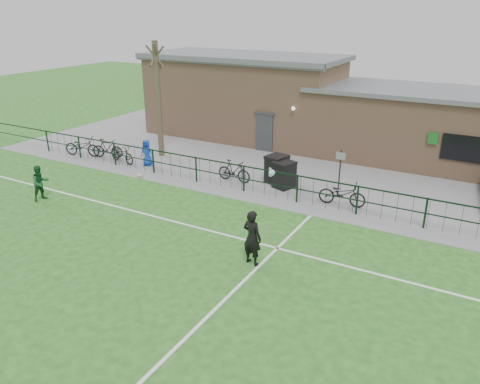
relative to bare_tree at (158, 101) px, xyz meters
The scene contains 20 objects.
ground 13.54m from the bare_tree, 52.70° to the right, with size 90.00×90.00×0.00m, color #215819.
paving_strip 9.05m from the bare_tree, 20.56° to the left, with size 34.00×13.00×0.02m, color slate.
pitch_line_touch 8.96m from the bare_tree, 18.65° to the right, with size 28.00×0.10×0.01m, color white.
pitch_line_mid 10.73m from the bare_tree, 39.09° to the right, with size 28.00×0.10×0.01m, color white.
pitch_line_perp 14.81m from the bare_tree, 46.40° to the right, with size 0.10×16.00×0.01m, color white.
perimeter_fence 8.72m from the bare_tree, 17.35° to the right, with size 28.00×0.10×1.20m, color black.
bare_tree is the anchor object (origin of this frame).
wheelie_bin_left 8.30m from the bare_tree, ahead, with size 0.74×0.84×1.12m, color black.
wheelie_bin_right 7.68m from the bare_tree, ahead, with size 0.79×0.89×1.19m, color black.
sign_post 10.48m from the bare_tree, ahead, with size 0.06×0.06×2.00m, color black.
bicycle_a 4.91m from the bare_tree, 149.40° to the right, with size 0.70×2.01×1.06m, color black.
bicycle_b 3.76m from the bare_tree, 141.88° to the right, with size 0.48×1.70×1.02m, color black.
bicycle_c 3.35m from the bare_tree, 115.65° to the right, with size 0.63×1.80×0.95m, color black.
bicycle_d 6.25m from the bare_tree, 16.44° to the right, with size 0.48×1.69×1.01m, color black.
bicycle_e 11.17m from the bare_tree, 10.17° to the right, with size 0.66×1.89×1.00m, color black.
spectator_child 2.94m from the bare_tree, 74.90° to the right, with size 0.65×0.43×1.34m, color #133EB5.
goalkeeper_kick 12.58m from the bare_tree, 38.54° to the right, with size 1.08×2.98×2.24m.
outfield_player 7.79m from the bare_tree, 93.14° to the right, with size 0.73×0.57×1.49m, color #164F26.
ball_ground 4.65m from the bare_tree, 68.10° to the right, with size 0.23×0.23×0.23m, color white.
clubhouse 9.34m from the bare_tree, 40.12° to the left, with size 24.25×5.40×4.96m.
Camera 1 is at (7.72, -8.71, 7.51)m, focal length 35.00 mm.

